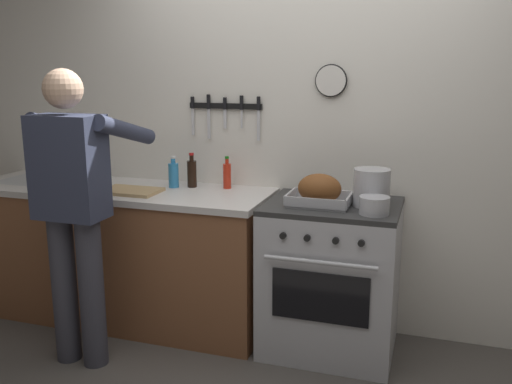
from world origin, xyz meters
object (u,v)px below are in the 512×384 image
object	(u,v)px
stock_pot	(372,188)
bottle_soy_sauce	(192,173)
person_cook	(74,200)
bottle_hot_sauce	(227,175)
bottle_dish_soap	(174,174)
roasting_pan	(319,191)
cutting_board	(131,191)
saucepan	(374,205)
stove	(331,277)

from	to	relation	value
stock_pot	bottle_soy_sauce	bearing A→B (deg)	172.50
person_cook	bottle_soy_sauce	size ratio (longest dim) A/B	7.41
bottle_hot_sauce	bottle_dish_soap	bearing A→B (deg)	-167.03
person_cook	roasting_pan	world-z (taller)	person_cook
stock_pot	cutting_board	xyz separation A→B (m)	(-1.47, -0.12, -0.10)
cutting_board	bottle_dish_soap	bearing A→B (deg)	50.37
person_cook	bottle_soy_sauce	distance (m)	0.83
bottle_hot_sauce	bottle_dish_soap	distance (m)	0.35
saucepan	stock_pot	bearing A→B (deg)	102.26
bottle_hot_sauce	bottle_soy_sauce	size ratio (longest dim) A/B	0.93
person_cook	bottle_hot_sauce	size ratio (longest dim) A/B	7.98
bottle_hot_sauce	bottle_soy_sauce	world-z (taller)	bottle_soy_sauce
bottle_dish_soap	bottle_hot_sauce	bearing A→B (deg)	12.97
saucepan	bottle_dish_soap	xyz separation A→B (m)	(-1.32, 0.28, 0.04)
stove	bottle_soy_sauce	xyz separation A→B (m)	(-0.96, 0.16, 0.54)
stock_pot	saucepan	distance (m)	0.19
stove	person_cook	bearing A→B (deg)	-156.33
roasting_pan	bottle_soy_sauce	size ratio (longest dim) A/B	1.57
person_cook	cutting_board	size ratio (longest dim) A/B	4.61
bottle_dish_soap	bottle_soy_sauce	distance (m)	0.12
person_cook	bottle_dish_soap	xyz separation A→B (m)	(0.26, 0.70, 0.03)
person_cook	bottle_soy_sauce	xyz separation A→B (m)	(0.37, 0.74, 0.04)
cutting_board	bottle_dish_soap	size ratio (longest dim) A/B	1.76
bottle_dish_soap	saucepan	bearing A→B (deg)	-12.07
stove	bottle_soy_sauce	size ratio (longest dim) A/B	4.02
stove	stock_pot	bearing A→B (deg)	1.81
stove	bottle_hot_sauce	bearing A→B (deg)	164.99
stove	bottle_hot_sauce	xyz separation A→B (m)	(-0.73, 0.19, 0.54)
stove	person_cook	xyz separation A→B (m)	(-1.33, -0.58, 0.50)
stock_pot	bottle_dish_soap	world-z (taller)	stock_pot
person_cook	bottle_soy_sauce	world-z (taller)	person_cook
roasting_pan	stove	bearing A→B (deg)	41.85
stove	roasting_pan	bearing A→B (deg)	-138.15
stove	roasting_pan	distance (m)	0.54
stove	bottle_dish_soap	size ratio (longest dim) A/B	4.40
bottle_dish_soap	person_cook	bearing A→B (deg)	-110.45
cutting_board	bottle_dish_soap	distance (m)	0.30
cutting_board	stock_pot	bearing A→B (deg)	4.52
roasting_pan	stock_pot	xyz separation A→B (m)	(0.28, 0.07, 0.02)
person_cook	saucepan	distance (m)	1.63
person_cook	bottle_hot_sauce	xyz separation A→B (m)	(0.60, 0.78, 0.03)
bottle_dish_soap	cutting_board	bearing A→B (deg)	-129.63
person_cook	bottle_soy_sauce	bearing A→B (deg)	-31.85
roasting_pan	bottle_soy_sauce	xyz separation A→B (m)	(-0.89, 0.22, 0.01)
roasting_pan	cutting_board	bearing A→B (deg)	-177.68
stock_pot	bottle_hot_sauce	world-z (taller)	stock_pot
stove	saucepan	bearing A→B (deg)	-33.51
roasting_pan	bottle_hot_sauce	xyz separation A→B (m)	(-0.66, 0.26, 0.00)
bottle_hot_sauce	bottle_dish_soap	world-z (taller)	bottle_hot_sauce
stove	bottle_hot_sauce	size ratio (longest dim) A/B	4.33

